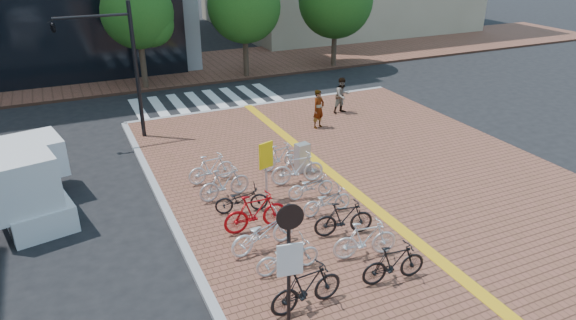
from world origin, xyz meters
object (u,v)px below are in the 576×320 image
bike_1 (288,256)px  pedestrian_b (342,95)px  bike_4 (241,199)px  bike_7 (394,263)px  bike_8 (365,239)px  pedestrian_a (319,109)px  yellow_sign (266,160)px  bike_10 (327,201)px  box_truck (27,181)px  bike_11 (311,186)px  bike_2 (263,232)px  bike_3 (256,212)px  bike_5 (224,183)px  traffic_light_pole (99,48)px  notice_sign (290,252)px  bike_9 (344,218)px  utility_box (302,158)px  bike_13 (280,157)px  bike_12 (298,168)px  bike_0 (307,287)px  bike_6 (211,168)px

bike_1 → pedestrian_b: pedestrian_b is taller
bike_4 → bike_7: bearing=-144.1°
bike_8 → pedestrian_a: (3.50, 9.28, 0.32)m
yellow_sign → bike_10: bearing=-51.3°
pedestrian_b → box_truck: (-13.54, -4.06, 0.12)m
bike_11 → pedestrian_a: bearing=-26.4°
bike_7 → bike_10: bearing=3.7°
bike_2 → yellow_sign: bearing=-35.5°
bike_3 → pedestrian_b: 11.13m
bike_5 → bike_8: (2.35, -4.72, 0.00)m
bike_3 → bike_10: size_ratio=1.16×
bike_8 → yellow_sign: size_ratio=0.90×
bike_3 → bike_7: bearing=-147.6°
bike_3 → pedestrian_b: size_ratio=1.13×
bike_7 → traffic_light_pole: (-5.10, 12.65, 3.33)m
bike_10 → pedestrian_b: pedestrian_b is taller
bike_11 → bike_4: bearing=92.0°
pedestrian_b → notice_sign: 14.86m
bike_9 → bike_7: bearing=-167.5°
bike_11 → utility_box: 2.03m
pedestrian_a → utility_box: 4.62m
yellow_sign → bike_1: bearing=-104.9°
bike_3 → utility_box: 4.25m
bike_2 → bike_13: 5.22m
bike_2 → bike_12: bearing=-49.6°
pedestrian_a → bike_0: bearing=-140.0°
bike_10 → box_truck: box_truck is taller
bike_6 → bike_10: size_ratio=1.01×
notice_sign → box_truck: size_ratio=0.70×
bike_10 → pedestrian_a: size_ratio=0.97×
bike_11 → notice_sign: 6.25m
box_truck → bike_9: bearing=-33.4°
bike_5 → bike_9: 4.26m
bike_3 → bike_8: bike_3 is taller
bike_4 → traffic_light_pole: 9.01m
bike_2 → bike_10: 2.70m
bike_10 → pedestrian_a: pedestrian_a is taller
bike_9 → bike_13: (0.16, 4.85, -0.05)m
yellow_sign → bike_5: bearing=153.0°
bike_5 → notice_sign: size_ratio=0.57×
box_truck → bike_3: bearing=-34.4°
bike_1 → notice_sign: 2.52m
bike_2 → notice_sign: notice_sign is taller
bike_11 → pedestrian_a: (3.28, 5.70, 0.44)m
bike_3 → bike_5: bearing=6.4°
bike_0 → bike_9: bike_0 is taller
bike_2 → pedestrian_a: 9.74m
bike_5 → bike_6: (-0.04, 1.35, -0.03)m
bike_8 → notice_sign: 3.63m
bike_0 → bike_2: bike_0 is taller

